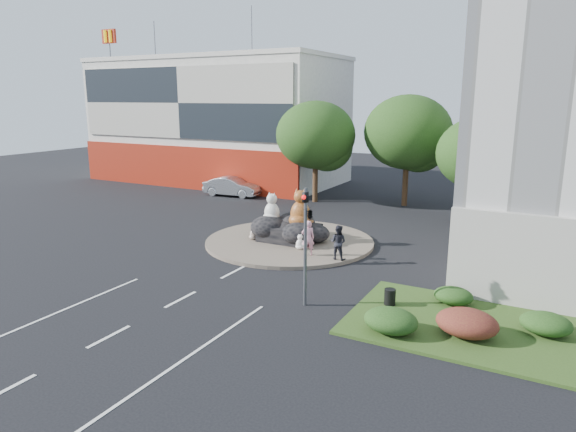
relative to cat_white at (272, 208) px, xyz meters
The scene contains 22 objects.
ground 10.30m from the cat_white, 83.06° to the right, with size 120.00×120.00×0.00m, color black.
roundabout_island 2.30m from the cat_white, ahead, with size 10.00×10.00×0.20m, color brown.
rock_plinth 1.85m from the cat_white, ahead, with size 3.20×2.60×0.90m, color black, non-canonical shape.
shophouse_block 24.88m from the cat_white, 133.17° to the left, with size 25.20×12.30×17.40m.
grass_verge 15.10m from the cat_white, 27.98° to the right, with size 10.00×6.00×0.12m, color #294416.
tree_left 12.75m from the cat_white, 102.69° to the left, with size 6.46×6.46×8.27m.
tree_mid 15.09m from the cat_white, 73.01° to the left, with size 6.84×6.84×8.76m.
tree_right 14.61m from the cat_white, 44.29° to the left, with size 5.70×5.70×7.30m.
hedge_near_green 13.71m from the cat_white, 41.44° to the right, with size 2.00×1.60×0.90m, color #1B3912.
hedge_red 15.11m from the cat_white, 32.24° to the right, with size 2.20×1.76×0.99m, color #501518.
hedge_mid_green 16.63m from the cat_white, 23.20° to the right, with size 1.80×1.44×0.81m, color #1B3912.
hedge_back_green 12.93m from the cat_white, 24.02° to the right, with size 1.60×1.28×0.72m, color #1B3912.
traffic_light 10.34m from the cat_white, 51.80° to the right, with size 0.44×1.24×5.00m.
street_lamp 14.40m from the cat_white, ahead, with size 2.34×0.22×8.06m.
cat_white is the anchor object (origin of this frame).
cat_tabby 1.90m from the cat_white, ahead, with size 1.36×1.18×2.26m, color #C46B28, non-canonical shape.
kitten_calico 1.85m from the cat_white, 128.76° to the right, with size 0.52×0.45×0.87m, color silver, non-canonical shape.
kitten_white 3.31m from the cat_white, 28.55° to the right, with size 0.53×0.46×0.89m, color white, non-canonical shape.
pedestrian_pink 4.25m from the cat_white, 32.25° to the right, with size 0.70×0.46×1.91m, color pink.
pedestrian_dark 5.71m from the cat_white, 22.16° to the right, with size 0.90×0.70×1.85m, color black.
parked_car 14.98m from the cat_white, 133.66° to the left, with size 1.77×5.08×1.67m, color #B4B8BD.
litter_bin 11.58m from the cat_white, 34.80° to the right, with size 0.47×0.47×0.67m, color black.
Camera 1 is at (13.91, -16.07, 8.53)m, focal length 32.00 mm.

